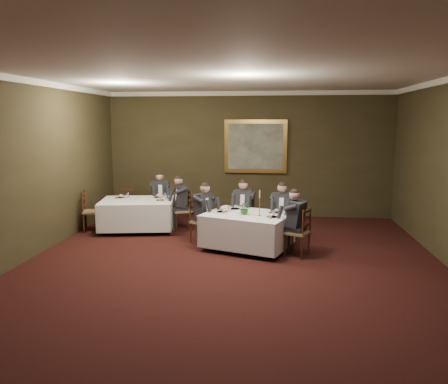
% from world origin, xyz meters
% --- Properties ---
extents(ground, '(10.00, 10.00, 0.00)m').
position_xyz_m(ground, '(0.00, 0.00, 0.00)').
color(ground, black).
rests_on(ground, ground).
extents(ceiling, '(8.00, 10.00, 0.10)m').
position_xyz_m(ceiling, '(0.00, 0.00, 3.50)').
color(ceiling, silver).
rests_on(ceiling, back_wall).
extents(back_wall, '(8.00, 0.10, 3.50)m').
position_xyz_m(back_wall, '(0.00, 5.00, 1.75)').
color(back_wall, '#322D19').
rests_on(back_wall, ground).
extents(front_wall, '(8.00, 0.10, 3.50)m').
position_xyz_m(front_wall, '(0.00, -5.00, 1.75)').
color(front_wall, '#322D19').
rests_on(front_wall, ground).
extents(left_wall, '(0.10, 10.00, 3.50)m').
position_xyz_m(left_wall, '(-4.00, 0.00, 1.75)').
color(left_wall, '#322D19').
rests_on(left_wall, ground).
extents(crown_molding, '(8.00, 10.00, 0.12)m').
position_xyz_m(crown_molding, '(0.00, 0.00, 3.44)').
color(crown_molding, white).
rests_on(crown_molding, back_wall).
extents(table_main, '(2.08, 1.83, 0.67)m').
position_xyz_m(table_main, '(0.21, 1.61, 0.45)').
color(table_main, black).
rests_on(table_main, ground).
extents(table_second, '(1.98, 1.63, 0.67)m').
position_xyz_m(table_second, '(-2.60, 2.91, 0.45)').
color(table_second, black).
rests_on(table_second, ground).
extents(chair_main_backleft, '(0.51, 0.50, 1.00)m').
position_xyz_m(chair_main_backleft, '(0.07, 2.61, 0.28)').
color(chair_main_backleft, olive).
rests_on(chair_main_backleft, ground).
extents(diner_main_backleft, '(0.49, 0.55, 1.35)m').
position_xyz_m(diner_main_backleft, '(0.07, 2.60, 0.51)').
color(diner_main_backleft, black).
rests_on(diner_main_backleft, chair_main_backleft).
extents(chair_main_backright, '(0.50, 0.48, 1.00)m').
position_xyz_m(chair_main_backright, '(0.95, 2.30, 0.28)').
color(chair_main_backright, olive).
rests_on(chair_main_backright, ground).
extents(diner_main_backright, '(0.47, 0.53, 1.35)m').
position_xyz_m(diner_main_backright, '(0.95, 2.29, 0.51)').
color(diner_main_backright, black).
rests_on(diner_main_backright, chair_main_backright).
extents(chair_main_endleft, '(0.57, 0.58, 1.00)m').
position_xyz_m(chair_main_endleft, '(-0.82, 1.98, 0.28)').
color(chair_main_endleft, olive).
rests_on(chair_main_endleft, ground).
extents(diner_main_endleft, '(0.61, 0.57, 1.35)m').
position_xyz_m(diner_main_endleft, '(-0.81, 1.98, 0.51)').
color(diner_main_endleft, black).
rests_on(diner_main_endleft, chair_main_endleft).
extents(chair_main_endright, '(0.57, 0.58, 1.00)m').
position_xyz_m(chair_main_endright, '(1.25, 1.25, 0.28)').
color(chair_main_endright, olive).
rests_on(chair_main_endright, ground).
extents(diner_main_endright, '(0.60, 0.57, 1.35)m').
position_xyz_m(diner_main_endright, '(1.24, 1.25, 0.51)').
color(diner_main_endright, black).
rests_on(diner_main_endright, chair_main_endright).
extents(chair_sec_backleft, '(0.45, 0.44, 1.00)m').
position_xyz_m(chair_sec_backleft, '(-3.22, 3.73, 0.28)').
color(chair_sec_backleft, olive).
rests_on(chair_sec_backleft, ground).
extents(chair_sec_backright, '(0.56, 0.55, 1.00)m').
position_xyz_m(chair_sec_backright, '(-2.29, 3.89, 0.28)').
color(chair_sec_backright, olive).
rests_on(chair_sec_backright, ground).
extents(diner_sec_backright, '(0.55, 0.59, 1.35)m').
position_xyz_m(diner_sec_backright, '(-2.28, 3.88, 0.51)').
color(diner_sec_backright, black).
rests_on(diner_sec_backright, chair_sec_backright).
extents(chair_sec_endright, '(0.55, 0.56, 1.00)m').
position_xyz_m(chair_sec_endright, '(-1.50, 3.11, 0.28)').
color(chair_sec_endright, olive).
rests_on(chair_sec_endright, ground).
extents(diner_sec_endright, '(0.59, 0.55, 1.35)m').
position_xyz_m(diner_sec_endright, '(-1.51, 3.10, 0.51)').
color(diner_sec_endright, black).
rests_on(diner_sec_endright, chair_sec_endright).
extents(chair_sec_endleft, '(0.52, 0.54, 1.00)m').
position_xyz_m(chair_sec_endleft, '(-3.71, 2.72, 0.28)').
color(chair_sec_endleft, olive).
rests_on(chair_sec_endleft, ground).
extents(centerpiece, '(0.33, 0.31, 0.29)m').
position_xyz_m(centerpiece, '(0.16, 1.54, 0.91)').
color(centerpiece, '#2D5926').
rests_on(centerpiece, table_main).
extents(candlestick, '(0.08, 0.08, 0.55)m').
position_xyz_m(candlestick, '(0.47, 1.44, 0.97)').
color(candlestick, '#B97F38').
rests_on(candlestick, table_main).
extents(place_setting_table_main, '(0.33, 0.31, 0.14)m').
position_xyz_m(place_setting_table_main, '(-0.05, 2.14, 0.80)').
color(place_setting_table_main, white).
rests_on(place_setting_table_main, table_main).
extents(place_setting_table_second, '(0.33, 0.31, 0.14)m').
position_xyz_m(place_setting_table_second, '(-3.08, 3.22, 0.80)').
color(place_setting_table_second, white).
rests_on(place_setting_table_second, table_second).
extents(painting, '(1.75, 0.09, 1.49)m').
position_xyz_m(painting, '(0.21, 4.94, 1.98)').
color(painting, gold).
rests_on(painting, back_wall).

